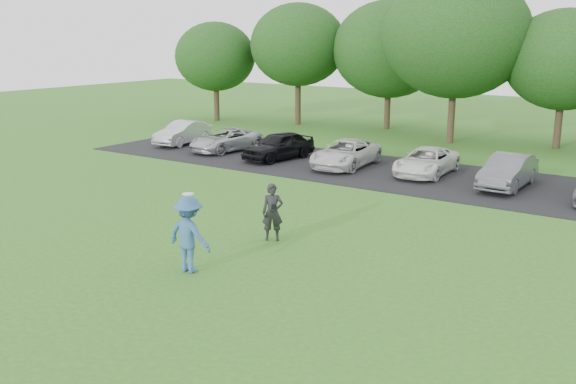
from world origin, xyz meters
name	(u,v)px	position (x,y,z in m)	size (l,w,h in m)	color
ground	(206,274)	(0.00, 0.00, 0.00)	(100.00, 100.00, 0.00)	#32691E
parking_lot	(421,176)	(0.00, 13.00, 0.01)	(32.00, 6.50, 0.03)	black
frisbee_player	(189,235)	(-0.41, -0.08, 0.93)	(1.20, 0.69, 2.01)	#355E96
camera_bystander	(273,212)	(-0.17, 3.00, 0.80)	(0.70, 0.64, 1.60)	black
parked_cars	(430,163)	(0.35, 12.99, 0.60)	(28.30, 4.75, 1.26)	silver
tree_row	(533,48)	(1.51, 22.76, 4.91)	(42.39, 9.85, 8.64)	#38281C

